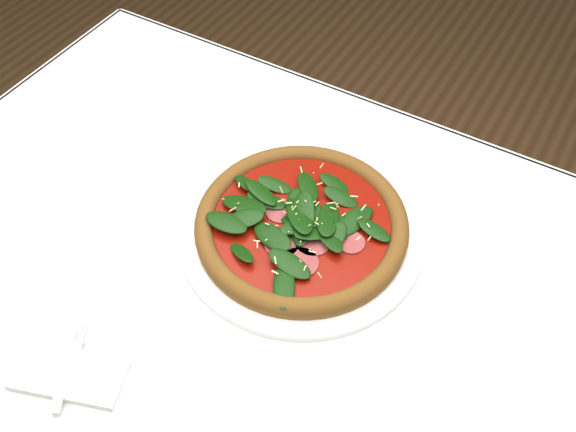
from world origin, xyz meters
The scene contains 5 objects.
dining_table centered at (0.00, 0.00, 0.65)m, with size 1.21×0.81×0.75m.
plate centered at (0.00, 0.08, 0.76)m, with size 0.35×0.35×0.02m.
pizza centered at (0.00, 0.08, 0.78)m, with size 0.32×0.32×0.04m.
napkin centered at (-0.13, -0.25, 0.76)m, with size 0.14×0.06×0.01m, color white.
fork centered at (-0.14, -0.23, 0.76)m, with size 0.07×0.13×0.00m.
Camera 1 is at (0.28, -0.42, 1.48)m, focal length 40.00 mm.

